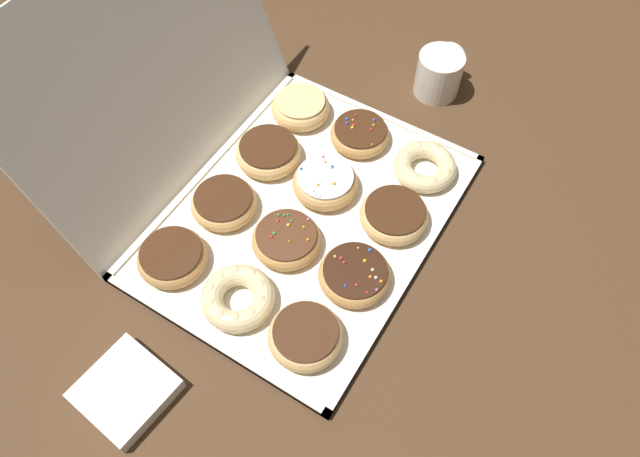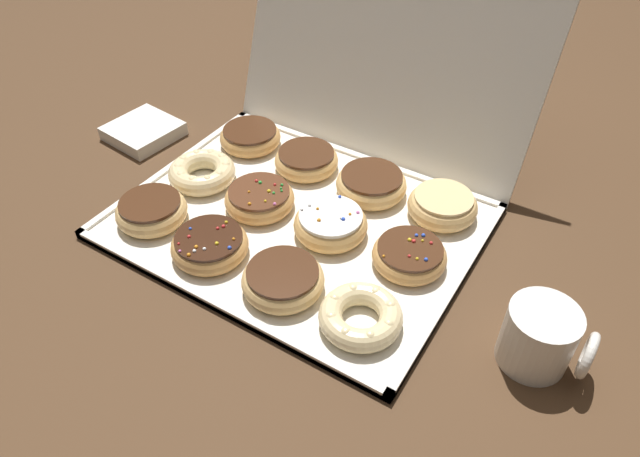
% 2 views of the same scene
% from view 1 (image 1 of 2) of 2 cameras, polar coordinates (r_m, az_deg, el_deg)
% --- Properties ---
extents(ground_plane, '(3.00, 3.00, 0.00)m').
position_cam_1_polar(ground_plane, '(1.05, -1.34, 1.04)').
color(ground_plane, '#4C331E').
extents(donut_box, '(0.57, 0.43, 0.01)m').
position_cam_1_polar(donut_box, '(1.05, -1.35, 1.20)').
color(donut_box, silver).
rests_on(donut_box, ground).
extents(box_lid_open, '(0.57, 0.15, 0.39)m').
position_cam_1_polar(box_lid_open, '(1.04, -15.77, 14.13)').
color(box_lid_open, silver).
rests_on(box_lid_open, ground).
extents(chocolate_frosted_donut_0, '(0.12, 0.12, 0.04)m').
position_cam_1_polar(chocolate_frosted_donut_0, '(0.91, -1.42, -10.29)').
color(chocolate_frosted_donut_0, '#E5B770').
rests_on(chocolate_frosted_donut_0, donut_box).
extents(sprinkle_donut_1, '(0.12, 0.12, 0.04)m').
position_cam_1_polar(sprinkle_donut_1, '(0.96, 3.35, -4.44)').
color(sprinkle_donut_1, tan).
rests_on(sprinkle_donut_1, donut_box).
extents(chocolate_frosted_donut_2, '(0.12, 0.12, 0.04)m').
position_cam_1_polar(chocolate_frosted_donut_2, '(1.03, 7.15, 1.31)').
color(chocolate_frosted_donut_2, '#E5B770').
rests_on(chocolate_frosted_donut_2, donut_box).
extents(cruller_donut_3, '(0.11, 0.11, 0.03)m').
position_cam_1_polar(cruller_donut_3, '(1.10, 10.09, 5.90)').
color(cruller_donut_3, beige).
rests_on(cruller_donut_3, donut_box).
extents(cruller_donut_4, '(0.12, 0.12, 0.04)m').
position_cam_1_polar(cruller_donut_4, '(0.95, -8.04, -6.55)').
color(cruller_donut_4, beige).
rests_on(cruller_donut_4, donut_box).
extents(sprinkle_donut_5, '(0.12, 0.12, 0.04)m').
position_cam_1_polar(sprinkle_donut_5, '(0.99, -3.26, -1.06)').
color(sprinkle_donut_5, tan).
rests_on(sprinkle_donut_5, donut_box).
extents(sprinkle_donut_6, '(0.12, 0.12, 0.04)m').
position_cam_1_polar(sprinkle_donut_6, '(1.06, 0.42, 4.51)').
color(sprinkle_donut_6, tan).
rests_on(sprinkle_donut_6, donut_box).
extents(sprinkle_donut_7, '(0.11, 0.11, 0.04)m').
position_cam_1_polar(sprinkle_donut_7, '(1.14, 3.86, 9.08)').
color(sprinkle_donut_7, tan).
rests_on(sprinkle_donut_7, donut_box).
extents(chocolate_frosted_donut_8, '(0.12, 0.12, 0.04)m').
position_cam_1_polar(chocolate_frosted_donut_8, '(1.00, -14.06, -2.69)').
color(chocolate_frosted_donut_8, tan).
rests_on(chocolate_frosted_donut_8, donut_box).
extents(chocolate_frosted_donut_9, '(0.12, 0.12, 0.04)m').
position_cam_1_polar(chocolate_frosted_donut_9, '(1.05, -9.25, 2.46)').
color(chocolate_frosted_donut_9, tan).
rests_on(chocolate_frosted_donut_9, donut_box).
extents(chocolate_frosted_donut_10, '(0.12, 0.12, 0.04)m').
position_cam_1_polar(chocolate_frosted_donut_10, '(1.11, -5.01, 7.34)').
color(chocolate_frosted_donut_10, '#E5B770').
rests_on(chocolate_frosted_donut_10, donut_box).
extents(glazed_ring_donut_11, '(0.11, 0.11, 0.04)m').
position_cam_1_polar(glazed_ring_donut_11, '(1.18, -1.89, 11.60)').
color(glazed_ring_donut_11, '#E5B770').
rests_on(glazed_ring_donut_11, donut_box).
extents(coffee_mug, '(0.11, 0.09, 0.09)m').
position_cam_1_polar(coffee_mug, '(1.25, 11.44, 14.51)').
color(coffee_mug, white).
rests_on(coffee_mug, ground).
extents(napkin_stack, '(0.13, 0.13, 0.03)m').
position_cam_1_polar(napkin_stack, '(0.95, -18.21, -14.62)').
color(napkin_stack, white).
rests_on(napkin_stack, ground).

